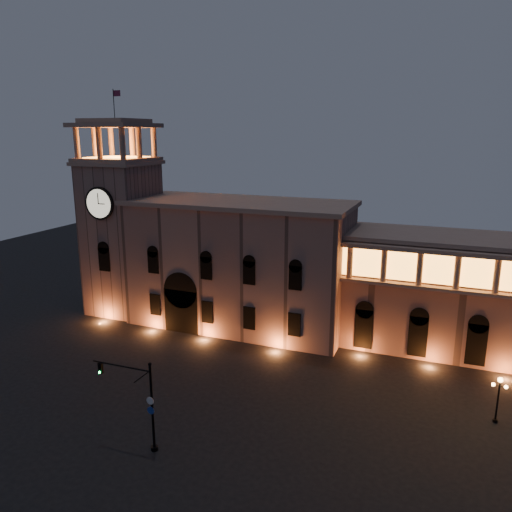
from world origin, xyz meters
name	(u,v)px	position (x,y,z in m)	size (l,w,h in m)	color
ground	(172,400)	(0.00, 0.00, 0.00)	(160.00, 160.00, 0.00)	black
government_building	(239,264)	(-2.08, 21.93, 8.77)	(30.80, 12.80, 17.60)	#916A5F
clock_tower	(122,230)	(-20.50, 20.98, 12.50)	(9.80, 9.80, 32.40)	#916A5F
colonnade_wing	(508,299)	(32.00, 23.92, 7.33)	(40.60, 11.50, 14.50)	#8C6559
traffic_light	(142,403)	(1.83, -7.64, 4.31)	(5.99, 0.64, 8.21)	black
street_lamp_near	(498,396)	(30.39, 7.85, 2.75)	(1.60, 0.47, 4.60)	black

